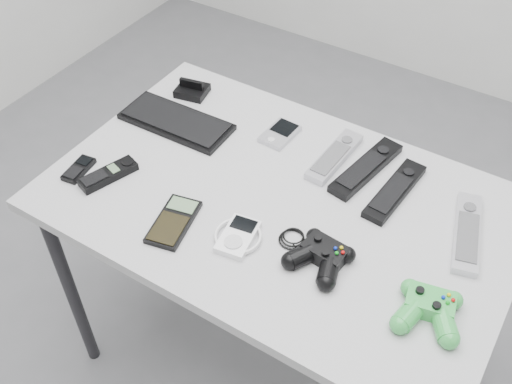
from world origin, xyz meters
The scene contains 15 objects.
floor centered at (0.00, 0.00, 0.00)m, with size 3.50×3.50×0.00m, color slate.
desk centered at (-0.04, 0.03, 0.64)m, with size 1.05×0.68×0.70m.
pda_keyboard centered at (-0.41, 0.12, 0.71)m, with size 0.29×0.12×0.02m, color black.
dock_bracket centered at (-0.45, 0.25, 0.73)m, with size 0.08×0.07×0.04m, color black.
pda centered at (-0.16, 0.22, 0.71)m, with size 0.07×0.10×0.02m, color #AFAEB5.
remote_silver_a centered at (0.00, 0.21, 0.71)m, with size 0.05×0.20×0.02m, color #AFAEB5.
remote_black_a centered at (0.08, 0.22, 0.72)m, with size 0.05×0.24×0.02m, color black.
remote_black_b centered at (0.17, 0.18, 0.71)m, with size 0.05×0.22×0.02m, color black.
remote_silver_b centered at (0.35, 0.14, 0.72)m, with size 0.05×0.23×0.02m, color silver.
mobile_phone centered at (-0.50, -0.15, 0.71)m, with size 0.04×0.09×0.02m, color black.
cordless_handset centered at (-0.42, -0.13, 0.71)m, with size 0.04×0.14×0.02m, color black.
calculator centered at (-0.20, -0.16, 0.71)m, with size 0.07×0.15×0.01m, color black.
mp3_player centered at (-0.06, -0.13, 0.71)m, with size 0.10×0.11×0.02m, color white.
controller_black centered at (0.12, -0.09, 0.73)m, with size 0.21×0.13×0.04m, color black, non-canonical shape.
controller_green centered at (0.35, -0.09, 0.73)m, with size 0.13×0.14×0.04m, color #27902B, non-canonical shape.
Camera 1 is at (0.42, -0.81, 1.68)m, focal length 42.00 mm.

